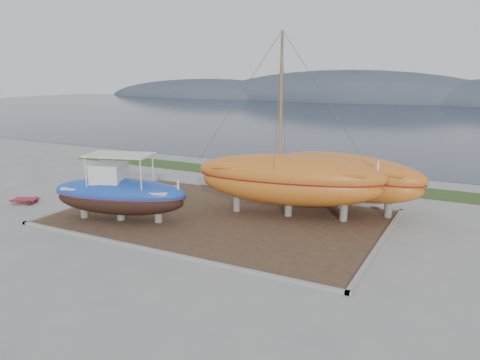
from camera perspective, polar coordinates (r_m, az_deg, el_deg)
The scene contains 11 objects.
ground at distance 24.14m, azimuth -7.12°, elevation -7.14°, with size 140.00×140.00×0.00m, color gray.
dirt_patch at distance 27.32m, azimuth -2.33°, elevation -4.57°, with size 18.00×12.00×0.06m, color #422D1E.
curb_frame at distance 27.30m, azimuth -2.33°, elevation -4.48°, with size 18.60×12.60×0.15m, color gray, non-canonical shape.
grass_strip at distance 37.36m, azimuth 6.54°, elevation 0.19°, with size 44.00×3.00×0.08m, color #284219.
sea at distance 89.85m, azimuth 19.42°, elevation 7.00°, with size 260.00×100.00×0.04m, color #1B2736, non-canonical shape.
mountain_ridge at distance 144.34m, azimuth 22.80°, elevation 8.73°, with size 200.00×36.00×20.00m, color #333D49, non-canonical shape.
blue_caique at distance 27.14m, azimuth -14.50°, elevation -0.88°, with size 7.87×2.46×3.79m, color #1C47B1, non-canonical shape.
white_dinghy at distance 31.35m, azimuth -12.47°, elevation -1.37°, with size 3.95×1.48×1.19m, color silver, non-canonical shape.
orange_sailboat at distance 26.60m, azimuth 6.15°, elevation 6.48°, with size 11.04×3.25×10.45m, color #C0651D, non-canonical shape.
orange_bare_hull at distance 29.24m, azimuth 12.40°, elevation -0.25°, with size 10.14×3.04×3.32m, color #C0651D, non-canonical shape.
red_trailer at distance 33.25m, azimuth -24.69°, elevation -2.34°, with size 2.17×1.09×0.31m, color maroon, non-canonical shape.
Camera 1 is at (13.10, -18.50, 8.28)m, focal length 35.00 mm.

